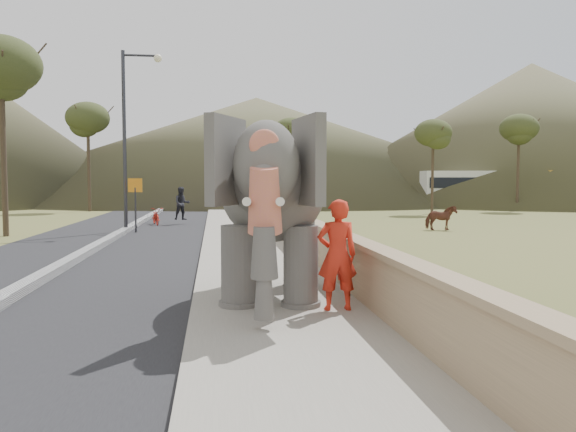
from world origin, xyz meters
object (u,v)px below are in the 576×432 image
Objects in this scene: elephant_and_man at (273,213)px; motorcyclist at (169,210)px; cow at (441,218)px; lamppost at (131,122)px.

elephant_and_man is 19.33m from motorcyclist.
elephant_and_man reaches higher than cow.
motorcyclist is (-12.70, 4.83, 0.20)m from cow.
motorcyclist is (-3.42, 19.00, -0.92)m from elephant_and_man.
cow is 0.60× the size of motorcyclist.
elephant_and_man is 2.00× the size of motorcyclist.
motorcyclist reaches higher than cow.
motorcyclist is at bearing 71.37° from lamppost.
elephant_and_man is at bearing 149.56° from cow.
lamppost is at bearing 107.24° from elephant_and_man.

